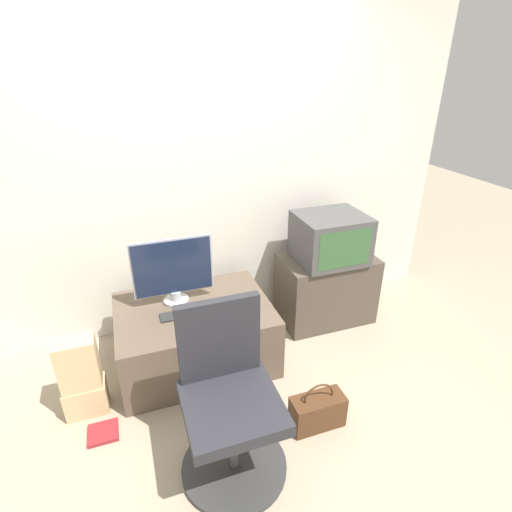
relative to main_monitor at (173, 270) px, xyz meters
The scene contains 13 objects.
ground_plane 1.16m from the main_monitor, 74.63° to the right, with size 12.00×12.00×0.00m, color tan.
wall_back 0.77m from the main_monitor, 61.25° to the left, with size 4.40×0.05×2.60m.
desk 0.51m from the main_monitor, 50.48° to the right, with size 1.08×0.81×0.47m.
side_stand 1.34m from the main_monitor, ahead, with size 0.77×0.48×0.58m.
main_monitor is the anchor object (origin of this frame).
keyboard 0.31m from the main_monitor, 80.09° to the right, with size 0.34×0.11×0.01m.
mouse 0.41m from the main_monitor, 34.01° to the right, with size 0.06×0.04×0.03m.
crt_tv 1.25m from the main_monitor, ahead, with size 0.53×0.46×0.38m.
office_chair 1.07m from the main_monitor, 84.03° to the right, with size 0.58×0.58×0.97m.
cardboard_box_lower 0.98m from the main_monitor, 150.86° to the right, with size 0.26×0.17×0.21m.
cardboard_box_upper 0.83m from the main_monitor, 150.86° to the right, with size 0.23×0.16×0.34m.
handbag 1.32m from the main_monitor, 55.01° to the right, with size 0.33×0.15×0.32m.
book 1.09m from the main_monitor, 133.81° to the right, with size 0.18×0.17×0.02m.
Camera 1 is at (-0.51, -1.63, 2.03)m, focal length 28.00 mm.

